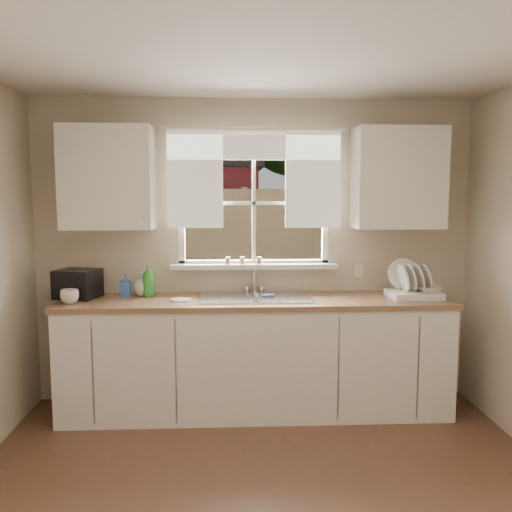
{
  "coord_description": "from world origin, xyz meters",
  "views": [
    {
      "loc": [
        -0.2,
        -2.49,
        1.72
      ],
      "look_at": [
        0.0,
        1.65,
        1.25
      ],
      "focal_mm": 38.0,
      "sensor_mm": 36.0,
      "label": 1
    }
  ],
  "objects_px": {
    "soap_bottle_a": "(148,280)",
    "cup": "(70,297)",
    "dish_rack": "(413,288)",
    "black_appliance": "(78,284)"
  },
  "relations": [
    {
      "from": "soap_bottle_a",
      "to": "cup",
      "type": "height_order",
      "value": "soap_bottle_a"
    },
    {
      "from": "dish_rack",
      "to": "black_appliance",
      "type": "bearing_deg",
      "value": 177.51
    },
    {
      "from": "soap_bottle_a",
      "to": "cup",
      "type": "bearing_deg",
      "value": -141.81
    },
    {
      "from": "cup",
      "to": "black_appliance",
      "type": "height_order",
      "value": "black_appliance"
    },
    {
      "from": "soap_bottle_a",
      "to": "black_appliance",
      "type": "xyz_separation_m",
      "value": [
        -0.55,
        -0.04,
        -0.02
      ]
    },
    {
      "from": "dish_rack",
      "to": "soap_bottle_a",
      "type": "height_order",
      "value": "dish_rack"
    },
    {
      "from": "soap_bottle_a",
      "to": "dish_rack",
      "type": "bearing_deg",
      "value": 7.58
    },
    {
      "from": "dish_rack",
      "to": "cup",
      "type": "height_order",
      "value": "dish_rack"
    },
    {
      "from": "dish_rack",
      "to": "soap_bottle_a",
      "type": "relative_size",
      "value": 1.54
    },
    {
      "from": "dish_rack",
      "to": "soap_bottle_a",
      "type": "bearing_deg",
      "value": 175.79
    }
  ]
}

